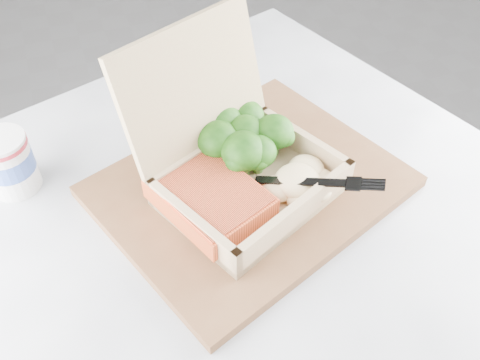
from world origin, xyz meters
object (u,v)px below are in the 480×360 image
object	(u,v)px
serving_tray	(250,186)
paper_cup	(8,162)
takeout_container	(232,155)
cafe_table	(244,278)

from	to	relation	value
serving_tray	paper_cup	world-z (taller)	paper_cup
serving_tray	takeout_container	bearing A→B (deg)	156.65
serving_tray	takeout_container	xyz separation A→B (m)	(-0.02, 0.01, 0.05)
serving_tray	paper_cup	bearing A→B (deg)	158.47
paper_cup	serving_tray	bearing A→B (deg)	-21.53
cafe_table	paper_cup	world-z (taller)	paper_cup
cafe_table	takeout_container	world-z (taller)	takeout_container
paper_cup	cafe_table	bearing A→B (deg)	-24.77
cafe_table	serving_tray	distance (m)	0.19
serving_tray	paper_cup	xyz separation A→B (m)	(-0.28, 0.11, 0.04)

